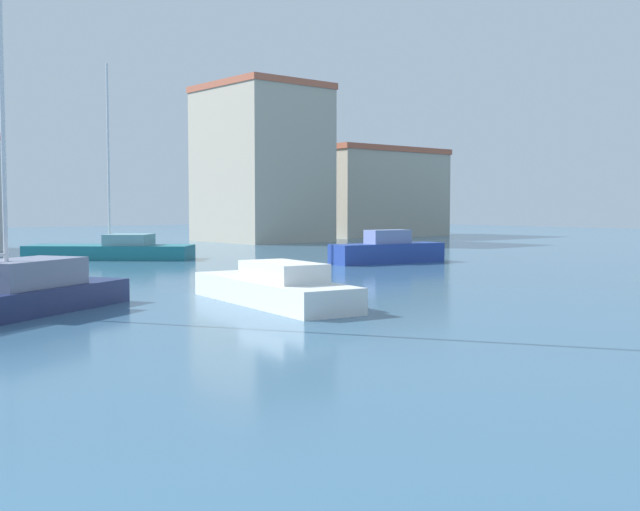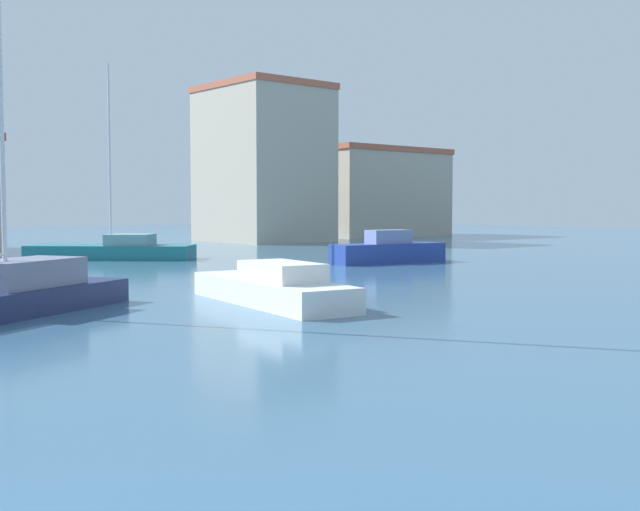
# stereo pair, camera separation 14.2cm
# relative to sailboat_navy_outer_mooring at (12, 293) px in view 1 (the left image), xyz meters

# --- Properties ---
(water) EXTENTS (160.00, 160.00, 0.00)m
(water) POSITION_rel_sailboat_navy_outer_mooring_xyz_m (6.93, 5.15, -0.58)
(water) COLOR #38607F
(water) RESTS_ON ground
(sailboat_navy_outer_mooring) EXTENTS (7.64, 5.44, 11.85)m
(sailboat_navy_outer_mooring) POSITION_rel_sailboat_navy_outer_mooring_xyz_m (0.00, 0.00, 0.00)
(sailboat_navy_outer_mooring) COLOR #19234C
(sailboat_navy_outer_mooring) RESTS_ON water
(motorboat_white_inner_mooring) EXTENTS (2.93, 7.09, 1.24)m
(motorboat_white_inner_mooring) POSITION_rel_sailboat_navy_outer_mooring_xyz_m (6.50, -2.58, -0.11)
(motorboat_white_inner_mooring) COLOR white
(motorboat_white_inner_mooring) RESTS_ON water
(sailboat_teal_behind_lamppost) EXTENTS (8.05, 7.82, 10.28)m
(sailboat_teal_behind_lamppost) POSITION_rel_sailboat_navy_outer_mooring_xyz_m (11.40, 18.19, -0.07)
(sailboat_teal_behind_lamppost) COLOR #1E707A
(sailboat_teal_behind_lamppost) RESTS_ON water
(motorboat_blue_near_pier) EXTENTS (6.19, 2.51, 1.64)m
(motorboat_blue_near_pier) POSITION_rel_sailboat_navy_outer_mooring_xyz_m (20.61, 6.84, 0.02)
(motorboat_blue_near_pier) COLOR #233D93
(motorboat_blue_near_pier) RESTS_ON water
(harbor_office) EXTENTS (8.05, 9.43, 12.44)m
(harbor_office) POSITION_rel_sailboat_navy_outer_mooring_xyz_m (29.98, 30.32, 5.65)
(harbor_office) COLOR #B2A893
(harbor_office) RESTS_ON ground
(yacht_club) EXTENTS (13.68, 9.81, 8.28)m
(yacht_club) POSITION_rel_sailboat_navy_outer_mooring_xyz_m (44.70, 33.68, 3.57)
(yacht_club) COLOR #B2A893
(yacht_club) RESTS_ON ground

